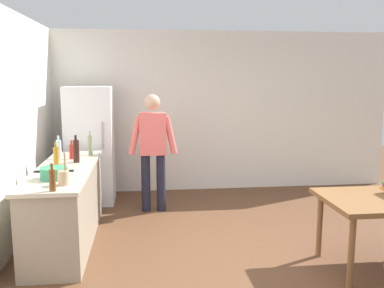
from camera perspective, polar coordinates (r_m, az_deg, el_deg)
name	(u,v)px	position (r m, az deg, el deg)	size (l,w,h in m)	color
ground_plane	(248,262)	(4.65, 7.65, -15.63)	(14.00, 14.00, 0.00)	brown
wall_back	(206,112)	(7.19, 1.98, 4.44)	(6.40, 0.12, 2.70)	silver
kitchen_counter	(66,205)	(5.19, -16.76, -7.94)	(0.64, 2.20, 0.90)	gray
refrigerator	(90,145)	(6.62, -13.71, -0.16)	(0.70, 0.67, 1.80)	white
person	(153,145)	(6.01, -5.36, -0.11)	(0.70, 0.22, 1.70)	#1E1E2D
cooking_pot	(54,173)	(4.56, -18.31, -3.79)	(0.40, 0.28, 0.12)	#2D845B
utensil_jar	(64,177)	(4.27, -17.09, -4.31)	(0.11, 0.11, 0.32)	tan
bottle_wine_dark	(76,151)	(5.32, -15.52, -0.89)	(0.08, 0.08, 0.34)	black
bottle_sauce_red	(72,151)	(5.58, -16.09, -0.98)	(0.06, 0.06, 0.24)	#B22319
bottle_vinegar_tall	(90,145)	(5.80, -13.70, -0.10)	(0.06, 0.06, 0.32)	gray
bottle_water_clear	(59,149)	(5.64, -17.71, -0.64)	(0.07, 0.07, 0.30)	silver
bottle_beer_brown	(52,180)	(4.07, -18.51, -4.66)	(0.06, 0.06, 0.26)	#5B3314
bottle_oil_amber	(56,156)	(5.23, -18.04, -1.52)	(0.06, 0.06, 0.28)	#996619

